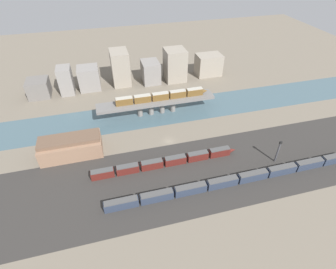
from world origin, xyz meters
TOP-DOWN VIEW (x-y plane):
  - ground_plane at (0.00, 0.00)m, footprint 400.00×400.00m
  - railbed_yard at (0.00, -24.00)m, footprint 280.00×42.00m
  - river_water at (0.00, 25.91)m, footprint 320.00×25.27m
  - bridge at (0.00, 25.91)m, footprint 65.09×9.24m
  - train_on_bridge at (3.32, 25.91)m, footprint 51.90×2.99m
  - train_yard_near at (21.78, -33.19)m, footprint 112.29×2.85m
  - train_yard_mid at (-5.36, -15.87)m, footprint 65.63×2.82m
  - warehouse_building at (-45.33, 2.44)m, footprint 27.26×12.78m
  - signal_tower at (42.54, -25.98)m, footprint 1.00×0.79m
  - city_block_far_left at (-65.70, 63.78)m, footprint 12.64×13.20m
  - city_block_left at (-49.00, 63.34)m, footprint 8.22×11.13m
  - city_block_center at (-35.13, 65.78)m, footprint 12.98×12.49m
  - city_block_right at (-14.49, 68.25)m, footprint 11.24×15.90m
  - city_block_far_right at (4.99, 65.17)m, footprint 11.24×14.57m
  - city_block_tall at (21.60, 64.07)m, footprint 13.47×14.12m
  - city_block_low at (46.72, 65.70)m, footprint 17.17×12.19m

SIDE VIEW (x-z plane):
  - ground_plane at x=0.00m, z-range 0.00..0.00m
  - river_water at x=0.00m, z-range 0.00..0.01m
  - railbed_yard at x=0.00m, z-range 0.00..0.01m
  - train_yard_mid at x=-5.36m, z-range -0.03..3.94m
  - train_yard_near at x=21.78m, z-range -0.03..3.98m
  - warehouse_building at x=-45.33m, z-range -0.23..9.31m
  - city_block_far_left at x=-65.70m, z-range 0.00..10.65m
  - signal_tower at x=42.54m, z-range 0.07..11.52m
  - bridge at x=0.00m, z-range 2.63..11.10m
  - city_block_far_right at x=4.99m, z-range 0.00..14.04m
  - city_block_low at x=46.72m, z-range 0.00..14.41m
  - city_block_center at x=-35.13m, z-range 0.00..14.52m
  - city_block_left at x=-49.00m, z-range 0.00..17.05m
  - train_on_bridge at x=3.32m, z-range 8.44..12.55m
  - city_block_tall at x=21.60m, z-range 0.00..21.07m
  - city_block_right at x=-14.49m, z-range 0.00..22.01m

